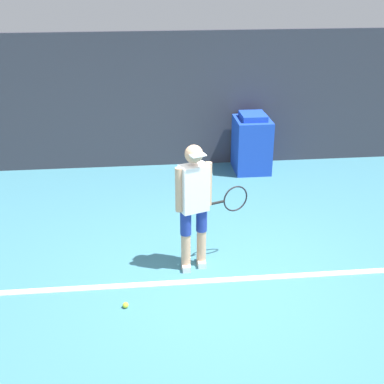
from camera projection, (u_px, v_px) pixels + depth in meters
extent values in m
plane|color=teal|center=(217.00, 283.00, 6.53)|extent=(24.00, 24.00, 0.00)
cube|color=#383842|center=(185.00, 100.00, 9.76)|extent=(24.00, 0.10, 2.47)
cube|color=white|center=(216.00, 280.00, 6.56)|extent=(21.60, 0.10, 0.01)
cylinder|color=tan|center=(186.00, 251.00, 6.73)|extent=(0.12, 0.12, 0.50)
cylinder|color=navy|center=(186.00, 223.00, 6.57)|extent=(0.14, 0.14, 0.30)
cube|color=white|center=(186.00, 266.00, 6.81)|extent=(0.10, 0.24, 0.08)
cylinder|color=tan|center=(201.00, 248.00, 6.82)|extent=(0.12, 0.12, 0.50)
cylinder|color=navy|center=(202.00, 220.00, 6.65)|extent=(0.14, 0.14, 0.30)
cube|color=white|center=(201.00, 262.00, 6.90)|extent=(0.10, 0.24, 0.08)
cube|color=white|center=(194.00, 188.00, 6.43)|extent=(0.39, 0.31, 0.59)
sphere|color=tan|center=(194.00, 154.00, 6.25)|extent=(0.22, 0.22, 0.22)
cube|color=white|center=(198.00, 155.00, 6.16)|extent=(0.21, 0.18, 0.02)
cylinder|color=tan|center=(179.00, 190.00, 6.34)|extent=(0.09, 0.09, 0.56)
cylinder|color=tan|center=(208.00, 184.00, 6.50)|extent=(0.09, 0.09, 0.56)
cylinder|color=black|center=(216.00, 203.00, 6.66)|extent=(0.23, 0.11, 0.03)
torus|color=black|center=(235.00, 199.00, 6.77)|extent=(0.33, 0.14, 0.35)
sphere|color=#D1E533|center=(126.00, 305.00, 6.06)|extent=(0.07, 0.07, 0.07)
cube|color=blue|center=(252.00, 145.00, 9.75)|extent=(0.63, 0.74, 0.98)
cube|color=blue|center=(253.00, 116.00, 9.53)|extent=(0.44, 0.52, 0.10)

